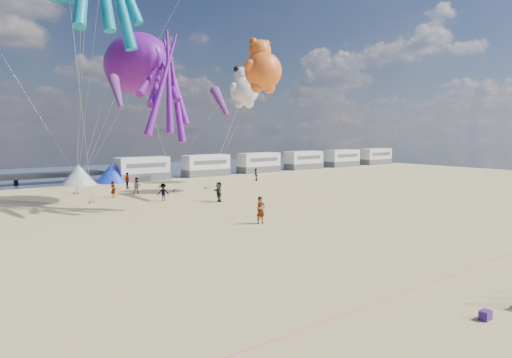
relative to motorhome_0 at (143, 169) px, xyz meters
The scene contains 29 objects.
ground 40.48m from the motorhome_0, 98.53° to the right, with size 120.00×120.00×0.00m, color #DAC27E.
water 16.22m from the motorhome_0, 111.80° to the left, with size 120.00×120.00×0.00m, color #334961.
motorhome_0 is the anchor object (origin of this frame).
motorhome_1 9.50m from the motorhome_0, ahead, with size 6.60×2.50×3.00m, color silver.
motorhome_2 19.00m from the motorhome_0, ahead, with size 6.60×2.50×3.00m, color silver.
motorhome_3 28.50m from the motorhome_0, ahead, with size 6.60×2.50×3.00m, color silver.
motorhome_4 38.00m from the motorhome_0, ahead, with size 6.60×2.50×3.00m, color silver.
motorhome_5 47.50m from the motorhome_0, ahead, with size 6.60×2.50×3.00m, color silver.
tent_white 8.01m from the motorhome_0, behind, with size 4.00×4.00×2.40m, color white.
tent_blue 4.01m from the motorhome_0, behind, with size 4.00×4.00×2.40m, color #1933CC.
cooler_purple 49.01m from the motorhome_0, 100.59° to the right, with size 0.40×0.30×0.32m, color #40217C.
rope_line 45.42m from the motorhome_0, 97.59° to the right, with size 0.03×0.03×34.00m, color #F2338C.
standing_person 31.37m from the motorhome_0, 99.31° to the right, with size 0.68×0.45×1.88m, color tan.
beachgoer_1 14.58m from the motorhome_0, 40.27° to the right, with size 0.79×0.51×1.61m, color #7F6659.
beachgoer_2 18.48m from the motorhome_0, 108.20° to the right, with size 0.78×0.60×1.60m, color #7F6659.
beachgoer_3 8.38m from the motorhome_0, 125.27° to the right, with size 1.15×0.66×1.78m, color #7F6659.
beachgoer_4 21.02m from the motorhome_0, 95.38° to the right, with size 1.05×0.44×1.79m, color #7F6659.
beachgoer_5 15.24m from the motorhome_0, 124.20° to the right, with size 1.47×0.47×1.58m, color #7F6659.
beachgoer_7 13.10m from the motorhome_0, 116.18° to the right, with size 0.83×0.54×1.69m, color #7F6659.
sandbag_a 18.60m from the motorhome_0, 127.39° to the right, with size 0.50×0.35×0.22m, color gray.
sandbag_b 12.44m from the motorhome_0, 97.81° to the right, with size 0.50×0.35×0.22m, color gray.
sandbag_c 12.74m from the motorhome_0, 80.90° to the right, with size 0.50×0.35×0.22m, color gray.
sandbag_d 8.31m from the motorhome_0, 99.11° to the right, with size 0.50×0.35×0.22m, color gray.
sandbag_e 13.43m from the motorhome_0, 143.02° to the right, with size 0.50×0.35×0.22m, color gray.
kite_octopus_purple 20.30m from the motorhome_0, 114.47° to the right, with size 4.52×10.54×12.04m, color #691190, non-canonical shape.
kite_panda 16.40m from the motorhome_0, 44.21° to the right, with size 4.30×4.04×6.07m, color silver, non-canonical shape.
kite_teddy_orange 21.47m from the motorhome_0, 71.38° to the right, with size 4.74×4.46×6.69m, color orange, non-canonical shape.
windsock_mid 19.88m from the motorhome_0, 90.06° to the right, with size 1.00×6.28×6.28m, color red, non-canonical shape.
windsock_right 24.62m from the motorhome_0, 117.95° to the right, with size 0.90×5.37×5.37m, color red, non-canonical shape.
Camera 1 is at (-18.14, -15.12, 6.32)m, focal length 32.00 mm.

